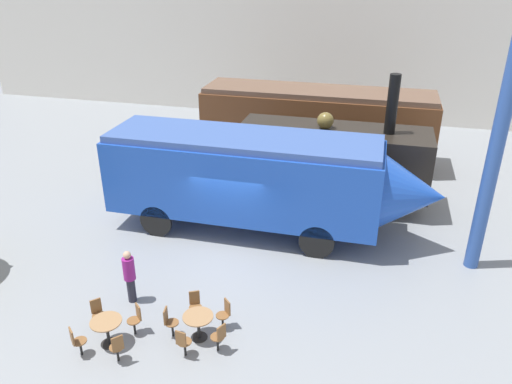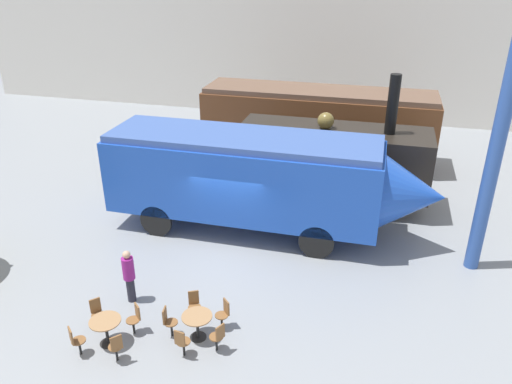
{
  "view_description": "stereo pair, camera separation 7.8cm",
  "coord_description": "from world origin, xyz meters",
  "views": [
    {
      "loc": [
        4.62,
        -14.27,
        9.12
      ],
      "look_at": [
        0.7,
        1.0,
        1.6
      ],
      "focal_mm": 35.0,
      "sensor_mm": 36.0,
      "label": 1
    },
    {
      "loc": [
        4.7,
        -14.25,
        9.12
      ],
      "look_at": [
        0.7,
        1.0,
        1.6
      ],
      "focal_mm": 35.0,
      "sensor_mm": 36.0,
      "label": 2
    }
  ],
  "objects": [
    {
      "name": "cafe_chair_8",
      "position": [
        -0.97,
        -6.09,
        0.51
      ],
      "size": [
        0.4,
        0.4,
        0.87
      ],
      "rotation": [
        0.0,
        0.0,
        8.68
      ],
      "color": "black",
      "rests_on": "ground_plane"
    },
    {
      "name": "cafe_chair_0",
      "position": [
        0.51,
        -5.52,
        0.51
      ],
      "size": [
        0.36,
        0.37,
        0.87
      ],
      "rotation": [
        0.0,
        0.0,
        7.7
      ],
      "color": "black",
      "rests_on": "ground_plane"
    },
    {
      "name": "cafe_chair_2",
      "position": [
        1.18,
        -4.21,
        0.51
      ],
      "size": [
        0.4,
        0.4,
        0.87
      ],
      "rotation": [
        0.0,
        0.0,
        10.21
      ],
      "color": "black",
      "rests_on": "ground_plane"
    },
    {
      "name": "cafe_chair_4",
      "position": [
        -0.13,
        -4.88,
        0.51
      ],
      "size": [
        0.37,
        0.36,
        0.87
      ],
      "rotation": [
        0.0,
        0.0,
        12.72
      ],
      "color": "black",
      "rests_on": "ground_plane"
    },
    {
      "name": "cafe_chair_1",
      "position": [
        1.32,
        -5.11,
        0.51
      ],
      "size": [
        0.4,
        0.39,
        0.87
      ],
      "rotation": [
        0.0,
        0.0,
        8.95
      ],
      "color": "black",
      "rests_on": "ground_plane"
    },
    {
      "name": "cafe_chair_3",
      "position": [
        0.28,
        -4.07,
        0.51
      ],
      "size": [
        0.39,
        0.4,
        0.87
      ],
      "rotation": [
        0.0,
        0.0,
        11.47
      ],
      "color": "black",
      "rests_on": "ground_plane"
    },
    {
      "name": "passenger_coach_wooden",
      "position": [
        1.74,
        8.67,
        2.02
      ],
      "size": [
        10.88,
        2.73,
        3.47
      ],
      "color": "brown",
      "rests_on": "ground_plane"
    },
    {
      "name": "cafe_chair_6",
      "position": [
        -2.11,
        -5.04,
        0.51
      ],
      "size": [
        0.4,
        0.4,
        0.87
      ],
      "rotation": [
        0.0,
        0.0,
        5.54
      ],
      "color": "black",
      "rests_on": "ground_plane"
    },
    {
      "name": "cafe_table_mid",
      "position": [
        -1.54,
        -5.56,
        0.57
      ],
      "size": [
        0.81,
        0.81,
        0.75
      ],
      "color": "black",
      "rests_on": "ground_plane"
    },
    {
      "name": "ground_plane",
      "position": [
        0.0,
        0.0,
        0.0
      ],
      "size": [
        80.0,
        80.0,
        0.0
      ],
      "primitive_type": "plane",
      "color": "gray"
    },
    {
      "name": "cafe_chair_7",
      "position": [
        -2.06,
        -6.14,
        0.51
      ],
      "size": [
        0.4,
        0.4,
        0.87
      ],
      "rotation": [
        0.0,
        0.0,
        7.11
      ],
      "color": "black",
      "rests_on": "ground_plane"
    },
    {
      "name": "streamlined_locomotive",
      "position": [
        0.98,
        1.19,
        2.13
      ],
      "size": [
        11.52,
        2.81,
        3.58
      ],
      "color": "blue",
      "rests_on": "ground_plane"
    },
    {
      "name": "support_pillar",
      "position": [
        8.0,
        0.63,
        4.0
      ],
      "size": [
        0.44,
        0.44,
        8.0
      ],
      "color": "#2D519E",
      "rests_on": "ground_plane"
    },
    {
      "name": "cafe_table_near",
      "position": [
        0.63,
        -4.76,
        0.54
      ],
      "size": [
        0.8,
        0.8,
        0.71
      ],
      "color": "black",
      "rests_on": "ground_plane"
    },
    {
      "name": "cafe_chair_5",
      "position": [
        -1.02,
        -4.99,
        0.51
      ],
      "size": [
        0.4,
        0.4,
        0.87
      ],
      "rotation": [
        0.0,
        0.0,
        3.97
      ],
      "color": "black",
      "rests_on": "ground_plane"
    },
    {
      "name": "backdrop_wall",
      "position": [
        0.0,
        15.75,
        4.5
      ],
      "size": [
        44.0,
        0.15,
        9.0
      ],
      "color": "silver",
      "rests_on": "ground_plane"
    },
    {
      "name": "visitor_person",
      "position": [
        -1.78,
        -3.78,
        0.91
      ],
      "size": [
        0.34,
        0.34,
        1.68
      ],
      "color": "#262633",
      "rests_on": "ground_plane"
    },
    {
      "name": "steam_locomotive",
      "position": [
        3.01,
        4.17,
        1.94
      ],
      "size": [
        7.37,
        2.42,
        5.29
      ],
      "color": "black",
      "rests_on": "ground_plane"
    }
  ]
}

